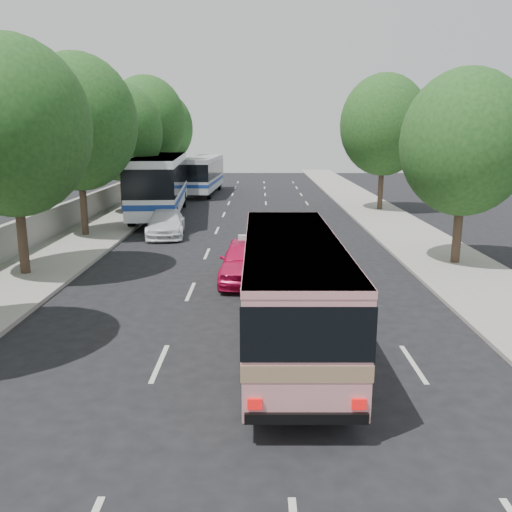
{
  "coord_description": "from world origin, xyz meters",
  "views": [
    {
      "loc": [
        0.5,
        -14.1,
        5.43
      ],
      "look_at": [
        0.39,
        2.59,
        1.6
      ],
      "focal_mm": 38.0,
      "sensor_mm": 36.0,
      "label": 1
    }
  ],
  "objects_px": {
    "pink_bus": "(291,281)",
    "pink_taxi": "(246,260)",
    "tour_coach_front": "(160,180)",
    "white_pickup": "(166,223)",
    "tour_coach_rear": "(203,172)"
  },
  "relations": [
    {
      "from": "pink_bus",
      "to": "white_pickup",
      "type": "height_order",
      "value": "pink_bus"
    },
    {
      "from": "pink_bus",
      "to": "tour_coach_rear",
      "type": "distance_m",
      "value": 36.04
    },
    {
      "from": "tour_coach_front",
      "to": "tour_coach_rear",
      "type": "bearing_deg",
      "value": 78.82
    },
    {
      "from": "pink_taxi",
      "to": "white_pickup",
      "type": "xyz_separation_m",
      "value": [
        -4.49,
        8.93,
        -0.08
      ]
    },
    {
      "from": "white_pickup",
      "to": "pink_taxi",
      "type": "bearing_deg",
      "value": -69.43
    },
    {
      "from": "white_pickup",
      "to": "tour_coach_front",
      "type": "xyz_separation_m",
      "value": [
        -1.51,
        6.95,
        1.67
      ]
    },
    {
      "from": "white_pickup",
      "to": "tour_coach_rear",
      "type": "xyz_separation_m",
      "value": [
        -0.0,
        20.09,
        1.28
      ]
    },
    {
      "from": "pink_taxi",
      "to": "tour_coach_front",
      "type": "distance_m",
      "value": 17.05
    },
    {
      "from": "pink_taxi",
      "to": "tour_coach_front",
      "type": "height_order",
      "value": "tour_coach_front"
    },
    {
      "from": "pink_bus",
      "to": "tour_coach_front",
      "type": "xyz_separation_m",
      "value": [
        -7.31,
        22.44,
        0.57
      ]
    },
    {
      "from": "pink_bus",
      "to": "pink_taxi",
      "type": "relative_size",
      "value": 2.0
    },
    {
      "from": "pink_bus",
      "to": "pink_taxi",
      "type": "xyz_separation_m",
      "value": [
        -1.31,
        6.56,
        -1.02
      ]
    },
    {
      "from": "tour_coach_front",
      "to": "pink_taxi",
      "type": "bearing_deg",
      "value": -73.93
    },
    {
      "from": "pink_bus",
      "to": "tour_coach_rear",
      "type": "relative_size",
      "value": 0.82
    },
    {
      "from": "pink_taxi",
      "to": "tour_coach_front",
      "type": "relative_size",
      "value": 0.34
    }
  ]
}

